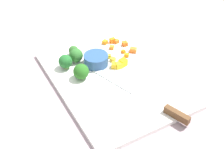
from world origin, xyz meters
name	(u,v)px	position (x,y,z in m)	size (l,w,h in m)	color
ground_plane	(112,81)	(0.00, 0.00, 0.00)	(4.00, 4.00, 0.00)	#A08991
cutting_board	(112,79)	(0.00, 0.00, 0.01)	(0.43, 0.30, 0.01)	white
prep_bowl	(96,60)	(-0.08, -0.01, 0.03)	(0.07, 0.07, 0.03)	#2E5386
chef_knife	(151,101)	(0.14, 0.04, 0.02)	(0.33, 0.13, 0.02)	silver
carrot_dice_0	(117,41)	(-0.15, 0.10, 0.02)	(0.01, 0.01, 0.01)	orange
carrot_dice_1	(112,41)	(-0.15, 0.09, 0.02)	(0.01, 0.02, 0.02)	orange
carrot_dice_2	(133,50)	(-0.08, 0.12, 0.02)	(0.02, 0.02, 0.01)	orange
carrot_dice_3	(123,52)	(-0.09, 0.09, 0.02)	(0.01, 0.01, 0.01)	orange
carrot_dice_4	(127,55)	(-0.06, 0.09, 0.02)	(0.01, 0.01, 0.01)	orange
carrot_dice_5	(112,47)	(-0.12, 0.07, 0.02)	(0.01, 0.01, 0.01)	orange
carrot_dice_6	(125,44)	(-0.12, 0.11, 0.02)	(0.02, 0.02, 0.01)	orange
carrot_dice_7	(105,42)	(-0.16, 0.06, 0.02)	(0.01, 0.02, 0.01)	orange
pepper_dice_0	(123,62)	(-0.03, 0.06, 0.02)	(0.02, 0.02, 0.02)	yellow
pepper_dice_1	(114,65)	(-0.04, 0.03, 0.02)	(0.01, 0.02, 0.02)	yellow
pepper_dice_2	(109,56)	(-0.09, 0.04, 0.02)	(0.01, 0.01, 0.01)	yellow
pepper_dice_3	(113,60)	(-0.07, 0.04, 0.02)	(0.01, 0.01, 0.01)	yellow
pepper_dice_4	(119,65)	(-0.03, 0.04, 0.02)	(0.02, 0.02, 0.02)	yellow
broccoli_floret_0	(81,72)	(-0.04, -0.08, 0.03)	(0.04, 0.04, 0.04)	#82BA68
broccoli_floret_1	(74,51)	(-0.15, -0.05, 0.03)	(0.03, 0.03, 0.03)	#80BA67
broccoli_floret_2	(65,62)	(-0.10, -0.10, 0.03)	(0.04, 0.04, 0.04)	#98AF5D
broccoli_floret_3	(76,55)	(-0.12, -0.06, 0.03)	(0.04, 0.04, 0.04)	#88AD67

